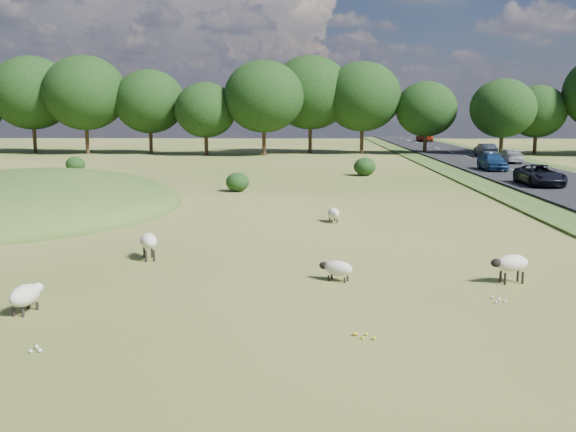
# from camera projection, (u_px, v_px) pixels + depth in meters

# --- Properties ---
(ground) EXTENTS (160.00, 160.00, 0.00)m
(ground) POSITION_uv_depth(u_px,v_px,m) (264.00, 191.00, 41.16)
(ground) COLOR #40571B
(ground) RESTS_ON ground
(mound) EXTENTS (16.00, 20.00, 4.00)m
(mound) POSITION_uv_depth(u_px,v_px,m) (26.00, 209.00, 33.59)
(mound) COLOR #33561E
(mound) RESTS_ON ground
(road) EXTENTS (8.00, 150.00, 0.25)m
(road) POSITION_uv_depth(u_px,v_px,m) (525.00, 175.00, 50.47)
(road) COLOR black
(road) RESTS_ON ground
(treeline) EXTENTS (96.28, 14.66, 11.70)m
(treeline) POSITION_uv_depth(u_px,v_px,m) (274.00, 98.00, 75.09)
(treeline) COLOR black
(treeline) RESTS_ON ground
(shrubs) EXTENTS (25.71, 14.33, 1.43)m
(shrubs) POSITION_uv_depth(u_px,v_px,m) (236.00, 169.00, 49.17)
(shrubs) COLOR black
(shrubs) RESTS_ON ground
(sheep_0) EXTENTS (1.25, 0.76, 0.87)m
(sheep_0) POSITION_uv_depth(u_px,v_px,m) (511.00, 263.00, 19.01)
(sheep_0) COLOR beige
(sheep_0) RESTS_ON ground
(sheep_2) EXTENTS (0.73, 1.31, 0.73)m
(sheep_2) POSITION_uv_depth(u_px,v_px,m) (26.00, 295.00, 16.26)
(sheep_2) COLOR beige
(sheep_2) RESTS_ON ground
(sheep_3) EXTENTS (1.12, 0.82, 0.63)m
(sheep_3) POSITION_uv_depth(u_px,v_px,m) (337.00, 268.00, 19.31)
(sheep_3) COLOR beige
(sheep_3) RESTS_ON ground
(sheep_4) EXTENTS (0.65, 1.19, 0.66)m
(sheep_4) POSITION_uv_depth(u_px,v_px,m) (334.00, 213.00, 29.54)
(sheep_4) COLOR beige
(sheep_4) RESTS_ON ground
(sheep_5) EXTENTS (0.89, 1.35, 0.94)m
(sheep_5) POSITION_uv_depth(u_px,v_px,m) (148.00, 241.00, 22.06)
(sheep_5) COLOR beige
(sheep_5) RESTS_ON ground
(car_1) EXTENTS (1.49, 4.29, 1.41)m
(car_1) POSITION_uv_depth(u_px,v_px,m) (485.00, 150.00, 68.39)
(car_1) COLOR black
(car_1) RESTS_ON road
(car_2) EXTENTS (1.81, 4.45, 1.29)m
(car_2) POSITION_uv_depth(u_px,v_px,m) (509.00, 156.00, 60.47)
(car_2) COLOR #A7A8AE
(car_2) RESTS_ON road
(car_3) EXTENTS (2.23, 4.83, 1.34)m
(car_3) POSITION_uv_depth(u_px,v_px,m) (540.00, 175.00, 42.07)
(car_3) COLOR black
(car_3) RESTS_ON road
(car_5) EXTENTS (2.14, 5.27, 1.53)m
(car_5) POSITION_uv_depth(u_px,v_px,m) (425.00, 137.00, 103.11)
(car_5) COLOR maroon
(car_5) RESTS_ON road
(car_6) EXTENTS (1.73, 4.31, 1.47)m
(car_6) POSITION_uv_depth(u_px,v_px,m) (492.00, 161.00, 52.80)
(car_6) COLOR navy
(car_6) RESTS_ON road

